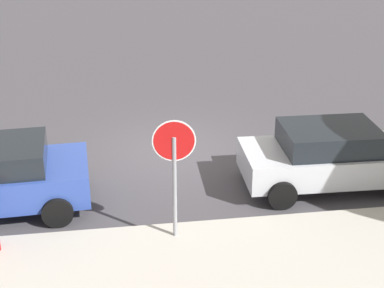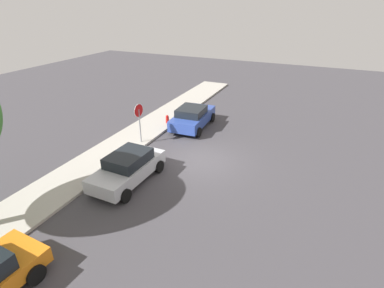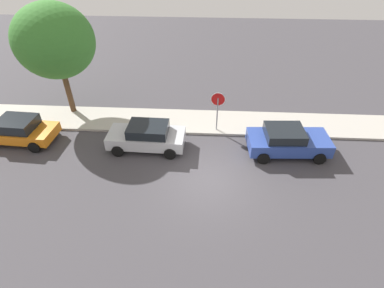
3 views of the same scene
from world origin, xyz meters
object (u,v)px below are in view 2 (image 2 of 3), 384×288
(stop_sign, at_px, (139,117))
(fire_hydrant, at_px, (167,120))
(parked_car_silver, at_px, (128,168))
(parked_car_blue, at_px, (193,117))

(stop_sign, xyz_separation_m, fire_hydrant, (3.41, 0.02, -1.40))
(stop_sign, height_order, fire_hydrant, stop_sign)
(parked_car_silver, height_order, fire_hydrant, parked_car_silver)
(stop_sign, bearing_deg, parked_car_silver, -154.76)
(parked_car_blue, height_order, fire_hydrant, parked_car_blue)
(stop_sign, xyz_separation_m, parked_car_silver, (-3.81, -1.80, -1.01))
(parked_car_silver, xyz_separation_m, fire_hydrant, (7.21, 1.81, -0.40))
(parked_car_blue, bearing_deg, fire_hydrant, 100.02)
(parked_car_silver, bearing_deg, stop_sign, 25.24)
(stop_sign, distance_m, fire_hydrant, 3.68)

